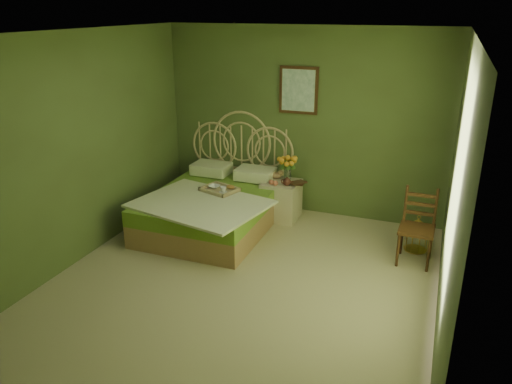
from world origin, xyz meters
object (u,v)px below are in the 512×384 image
at_px(nightstand, 282,194).
at_px(birdcage, 417,235).
at_px(bed, 215,204).
at_px(chair, 418,222).

relative_size(nightstand, birdcage, 2.33).
distance_m(bed, nightstand, 0.95).
bearing_deg(birdcage, bed, -175.43).
distance_m(nightstand, chair, 1.97).
distance_m(chair, birdcage, 0.39).
height_order(nightstand, chair, nightstand).
relative_size(bed, chair, 2.52).
bearing_deg(bed, chair, -1.29).
height_order(nightstand, birdcage, nightstand).
bearing_deg(nightstand, chair, -18.66).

